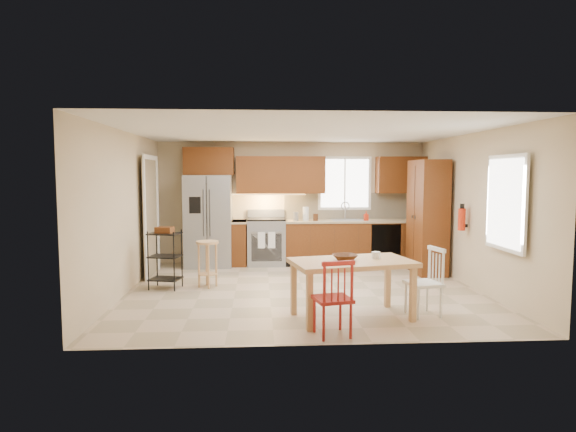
# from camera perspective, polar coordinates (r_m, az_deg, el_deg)

# --- Properties ---
(floor) EXTENTS (5.50, 5.50, 0.00)m
(floor) POSITION_cam_1_polar(r_m,az_deg,el_deg) (7.77, 1.79, -8.73)
(floor) COLOR tan
(floor) RESTS_ON ground
(ceiling) EXTENTS (5.50, 5.00, 0.02)m
(ceiling) POSITION_cam_1_polar(r_m,az_deg,el_deg) (7.58, 1.84, 9.97)
(ceiling) COLOR silver
(ceiling) RESTS_ON ground
(wall_back) EXTENTS (5.50, 0.02, 2.50)m
(wall_back) POSITION_cam_1_polar(r_m,az_deg,el_deg) (10.06, 0.50, 1.61)
(wall_back) COLOR #CCB793
(wall_back) RESTS_ON ground
(wall_front) EXTENTS (5.50, 0.02, 2.50)m
(wall_front) POSITION_cam_1_polar(r_m,az_deg,el_deg) (5.10, 4.41, -1.70)
(wall_front) COLOR #CCB793
(wall_front) RESTS_ON ground
(wall_left) EXTENTS (0.02, 5.00, 2.50)m
(wall_left) POSITION_cam_1_polar(r_m,az_deg,el_deg) (7.81, -18.70, 0.38)
(wall_left) COLOR #CCB793
(wall_left) RESTS_ON ground
(wall_right) EXTENTS (0.02, 5.00, 2.50)m
(wall_right) POSITION_cam_1_polar(r_m,az_deg,el_deg) (8.29, 21.10, 0.56)
(wall_right) COLOR #CCB793
(wall_right) RESTS_ON ground
(refrigerator) EXTENTS (0.92, 0.75, 1.82)m
(refrigerator) POSITION_cam_1_polar(r_m,az_deg,el_deg) (9.74, -9.37, -0.57)
(refrigerator) COLOR gray
(refrigerator) RESTS_ON floor
(range_stove) EXTENTS (0.76, 0.63, 0.92)m
(range_stove) POSITION_cam_1_polar(r_m,az_deg,el_deg) (9.80, -2.59, -3.12)
(range_stove) COLOR gray
(range_stove) RESTS_ON floor
(base_cabinet_narrow) EXTENTS (0.30, 0.60, 0.90)m
(base_cabinet_narrow) POSITION_cam_1_polar(r_m,az_deg,el_deg) (9.82, -5.80, -3.18)
(base_cabinet_narrow) COLOR #5F3211
(base_cabinet_narrow) RESTS_ON floor
(base_cabinet_run) EXTENTS (2.92, 0.60, 0.90)m
(base_cabinet_run) POSITION_cam_1_polar(r_m,az_deg,el_deg) (10.01, 8.01, -3.05)
(base_cabinet_run) COLOR #5F3211
(base_cabinet_run) RESTS_ON floor
(dishwasher) EXTENTS (0.60, 0.02, 0.78)m
(dishwasher) POSITION_cam_1_polar(r_m,az_deg,el_deg) (9.86, 11.54, -3.23)
(dishwasher) COLOR black
(dishwasher) RESTS_ON floor
(backsplash) EXTENTS (2.92, 0.03, 0.55)m
(backsplash) POSITION_cam_1_polar(r_m,az_deg,el_deg) (10.22, 7.74, 1.20)
(backsplash) COLOR beige
(backsplash) RESTS_ON wall_back
(upper_over_fridge) EXTENTS (1.00, 0.35, 0.55)m
(upper_over_fridge) POSITION_cam_1_polar(r_m,az_deg,el_deg) (9.90, -9.35, 6.42)
(upper_over_fridge) COLOR #623010
(upper_over_fridge) RESTS_ON wall_back
(upper_left_block) EXTENTS (1.80, 0.35, 0.75)m
(upper_left_block) POSITION_cam_1_polar(r_m,az_deg,el_deg) (9.85, -0.88, 4.89)
(upper_left_block) COLOR #623010
(upper_left_block) RESTS_ON wall_back
(upper_right_block) EXTENTS (1.00, 0.35, 0.75)m
(upper_right_block) POSITION_cam_1_polar(r_m,az_deg,el_deg) (10.27, 13.24, 4.76)
(upper_right_block) COLOR #623010
(upper_right_block) RESTS_ON wall_back
(window_back) EXTENTS (1.12, 0.04, 1.12)m
(window_back) POSITION_cam_1_polar(r_m,az_deg,el_deg) (10.16, 6.73, 3.87)
(window_back) COLOR white
(window_back) RESTS_ON wall_back
(sink) EXTENTS (0.62, 0.46, 0.16)m
(sink) POSITION_cam_1_polar(r_m,az_deg,el_deg) (9.93, 6.97, -0.72)
(sink) COLOR gray
(sink) RESTS_ON base_cabinet_run
(undercab_glow) EXTENTS (1.60, 0.30, 0.01)m
(undercab_glow) POSITION_cam_1_polar(r_m,az_deg,el_deg) (9.83, -2.62, 2.58)
(undercab_glow) COLOR #FFBF66
(undercab_glow) RESTS_ON wall_back
(soap_bottle) EXTENTS (0.09, 0.09, 0.19)m
(soap_bottle) POSITION_cam_1_polar(r_m,az_deg,el_deg) (9.90, 9.24, 0.02)
(soap_bottle) COLOR red
(soap_bottle) RESTS_ON base_cabinet_run
(paper_towel) EXTENTS (0.12, 0.12, 0.28)m
(paper_towel) POSITION_cam_1_polar(r_m,az_deg,el_deg) (9.75, 2.11, 0.27)
(paper_towel) COLOR white
(paper_towel) RESTS_ON base_cabinet_run
(canister_steel) EXTENTS (0.11, 0.11, 0.18)m
(canister_steel) POSITION_cam_1_polar(r_m,az_deg,el_deg) (9.73, 0.94, -0.03)
(canister_steel) COLOR gray
(canister_steel) RESTS_ON base_cabinet_run
(canister_wood) EXTENTS (0.10, 0.10, 0.14)m
(canister_wood) POSITION_cam_1_polar(r_m,az_deg,el_deg) (9.74, 3.30, -0.15)
(canister_wood) COLOR #4D2714
(canister_wood) RESTS_ON base_cabinet_run
(pantry) EXTENTS (0.50, 0.95, 2.10)m
(pantry) POSITION_cam_1_polar(r_m,az_deg,el_deg) (9.29, 16.20, -0.10)
(pantry) COLOR #5F3211
(pantry) RESTS_ON floor
(fire_extinguisher) EXTENTS (0.12, 0.12, 0.36)m
(fire_extinguisher) POSITION_cam_1_polar(r_m,az_deg,el_deg) (8.39, 19.90, -0.39)
(fire_extinguisher) COLOR red
(fire_extinguisher) RESTS_ON wall_right
(window_right) EXTENTS (0.04, 1.02, 1.32)m
(window_right) POSITION_cam_1_polar(r_m,az_deg,el_deg) (7.22, 24.44, 1.42)
(window_right) COLOR white
(window_right) RESTS_ON wall_right
(doorway) EXTENTS (0.04, 0.95, 2.10)m
(doorway) POSITION_cam_1_polar(r_m,az_deg,el_deg) (9.07, -16.03, -0.22)
(doorway) COLOR #8C7A59
(doorway) RESTS_ON wall_left
(dining_table) EXTENTS (1.65, 1.14, 0.74)m
(dining_table) POSITION_cam_1_polar(r_m,az_deg,el_deg) (6.27, 7.57, -8.66)
(dining_table) COLOR tan
(dining_table) RESTS_ON floor
(chair_red) EXTENTS (0.49, 0.49, 0.89)m
(chair_red) POSITION_cam_1_polar(r_m,az_deg,el_deg) (5.57, 5.29, -9.58)
(chair_red) COLOR #A42119
(chair_red) RESTS_ON floor
(chair_white) EXTENTS (0.49, 0.49, 0.89)m
(chair_white) POSITION_cam_1_polar(r_m,az_deg,el_deg) (6.54, 15.76, -7.55)
(chair_white) COLOR white
(chair_white) RESTS_ON floor
(table_bowl) EXTENTS (0.36, 0.36, 0.08)m
(table_bowl) POSITION_cam_1_polar(r_m,az_deg,el_deg) (6.17, 6.74, -5.28)
(table_bowl) COLOR #4D2714
(table_bowl) RESTS_ON dining_table
(table_jar) EXTENTS (0.13, 0.13, 0.12)m
(table_jar) POSITION_cam_1_polar(r_m,az_deg,el_deg) (6.34, 10.39, -4.78)
(table_jar) COLOR white
(table_jar) RESTS_ON dining_table
(bar_stool) EXTENTS (0.45, 0.45, 0.76)m
(bar_stool) POSITION_cam_1_polar(r_m,az_deg,el_deg) (7.99, -9.51, -5.64)
(bar_stool) COLOR tan
(bar_stool) RESTS_ON floor
(utility_cart) EXTENTS (0.54, 0.46, 0.95)m
(utility_cart) POSITION_cam_1_polar(r_m,az_deg,el_deg) (8.01, -14.35, -5.02)
(utility_cart) COLOR black
(utility_cart) RESTS_ON floor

